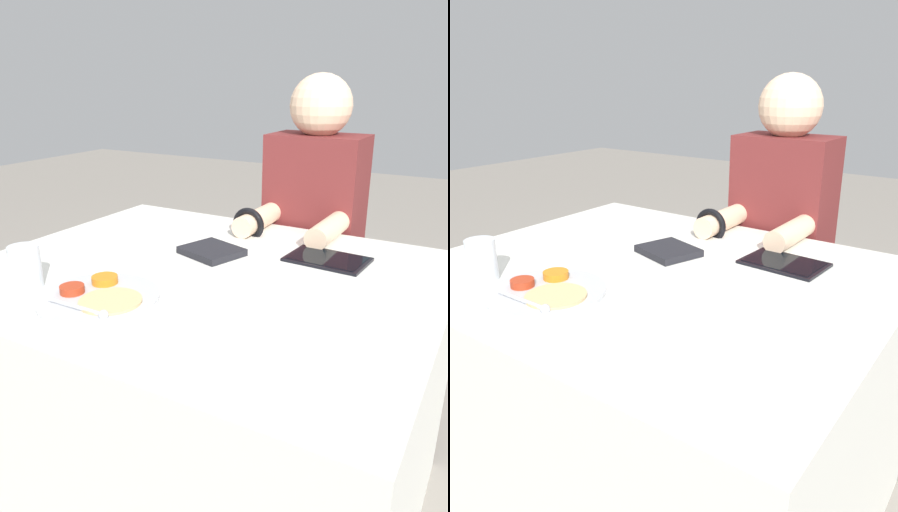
# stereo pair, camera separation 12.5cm
# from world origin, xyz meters

# --- Properties ---
(ground_plane) EXTENTS (12.00, 12.00, 0.00)m
(ground_plane) POSITION_xyz_m (0.00, 0.00, 0.00)
(ground_plane) COLOR gray
(dining_table) EXTENTS (1.20, 1.00, 0.76)m
(dining_table) POSITION_xyz_m (0.00, 0.00, 0.38)
(dining_table) COLOR silver
(dining_table) RESTS_ON ground_plane
(thali_tray) EXTENTS (0.28, 0.28, 0.03)m
(thali_tray) POSITION_xyz_m (-0.11, -0.27, 0.77)
(thali_tray) COLOR #B7BABF
(thali_tray) RESTS_ON dining_table
(red_notebook) EXTENTS (0.19, 0.18, 0.02)m
(red_notebook) POSITION_xyz_m (-0.04, 0.12, 0.77)
(red_notebook) COLOR silver
(red_notebook) RESTS_ON dining_table
(tablet_device) EXTENTS (0.23, 0.16, 0.01)m
(tablet_device) POSITION_xyz_m (0.26, 0.24, 0.77)
(tablet_device) COLOR black
(tablet_device) RESTS_ON dining_table
(person_diner) EXTENTS (0.34, 0.44, 1.26)m
(person_diner) POSITION_xyz_m (0.08, 0.62, 0.61)
(person_diner) COLOR black
(person_diner) RESTS_ON ground_plane
(drinking_glass) EXTENTS (0.07, 0.07, 0.10)m
(drinking_glass) POSITION_xyz_m (-0.31, -0.31, 0.82)
(drinking_glass) COLOR silver
(drinking_glass) RESTS_ON dining_table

